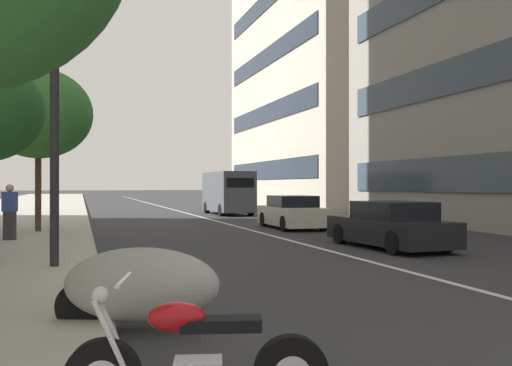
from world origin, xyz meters
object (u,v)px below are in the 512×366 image
at_px(car_far_down_avenue, 292,213).
at_px(street_lamp_with_banners, 70,13).
at_px(street_tree_near_plaza_corner, 38,114).
at_px(pedestrian_on_plaza, 10,212).
at_px(motorcycle_far_end_row, 140,286).
at_px(motorcycle_mid_row, 195,362).
at_px(delivery_van_ahead, 228,192).
at_px(car_mid_block_traffic, 390,226).

bearing_deg(car_far_down_avenue, street_lamp_with_banners, 139.55).
bearing_deg(street_tree_near_plaza_corner, car_far_down_avenue, -88.53).
bearing_deg(pedestrian_on_plaza, car_far_down_avenue, -58.66).
relative_size(motorcycle_far_end_row, street_lamp_with_banners, 0.24).
bearing_deg(street_lamp_with_banners, motorcycle_mid_row, -172.03).
distance_m(motorcycle_mid_row, car_far_down_avenue, 18.98).
xyz_separation_m(motorcycle_far_end_row, delivery_van_ahead, (26.31, -7.97, 0.83)).
relative_size(car_far_down_avenue, street_tree_near_plaza_corner, 0.73).
relative_size(car_far_down_avenue, delivery_van_ahead, 0.77).
height_order(car_mid_block_traffic, street_lamp_with_banners, street_lamp_with_banners).
xyz_separation_m(street_tree_near_plaza_corner, pedestrian_on_plaza, (-3.19, 0.59, -3.39)).
height_order(delivery_van_ahead, pedestrian_on_plaza, delivery_van_ahead).
distance_m(car_mid_block_traffic, car_far_down_avenue, 7.66).
height_order(motorcycle_mid_row, car_mid_block_traffic, car_mid_block_traffic).
bearing_deg(delivery_van_ahead, car_mid_block_traffic, 178.88).
xyz_separation_m(motorcycle_mid_row, delivery_van_ahead, (28.97, -7.81, 0.99)).
distance_m(motorcycle_mid_row, street_lamp_with_banners, 9.26).
xyz_separation_m(car_far_down_avenue, delivery_van_ahead, (11.56, -0.24, 0.75)).
relative_size(motorcycle_far_end_row, car_mid_block_traffic, 0.47).
bearing_deg(car_mid_block_traffic, motorcycle_mid_row, 139.95).
distance_m(delivery_van_ahead, pedestrian_on_plaza, 18.44).
relative_size(motorcycle_mid_row, street_tree_near_plaza_corner, 0.35).
relative_size(car_far_down_avenue, street_lamp_with_banners, 0.48).
height_order(car_mid_block_traffic, delivery_van_ahead, delivery_van_ahead).
distance_m(delivery_van_ahead, street_tree_near_plaza_corner, 15.84).
bearing_deg(motorcycle_far_end_row, car_far_down_avenue, -98.85).
bearing_deg(delivery_van_ahead, car_far_down_avenue, 178.27).
xyz_separation_m(delivery_van_ahead, street_tree_near_plaza_corner, (-11.81, 10.13, 2.99)).
distance_m(motorcycle_far_end_row, car_mid_block_traffic, 10.53).
xyz_separation_m(car_mid_block_traffic, car_far_down_avenue, (7.66, 0.05, 0.01)).
distance_m(street_lamp_with_banners, street_tree_near_plaza_corner, 9.54).
distance_m(motorcycle_far_end_row, pedestrian_on_plaza, 11.64).
distance_m(motorcycle_far_end_row, street_lamp_with_banners, 7.06).
bearing_deg(pedestrian_on_plaza, street_tree_near_plaza_corner, 2.69).
distance_m(car_mid_block_traffic, street_tree_near_plaza_corner, 12.94).
relative_size(motorcycle_mid_row, street_lamp_with_banners, 0.23).
relative_size(motorcycle_far_end_row, delivery_van_ahead, 0.37).
xyz_separation_m(car_mid_block_traffic, delivery_van_ahead, (19.22, -0.19, 0.77)).
bearing_deg(street_tree_near_plaza_corner, car_mid_block_traffic, -126.69).
height_order(motorcycle_mid_row, delivery_van_ahead, delivery_van_ahead).
xyz_separation_m(motorcycle_mid_row, car_mid_block_traffic, (9.75, -7.62, 0.22)).
xyz_separation_m(street_lamp_with_banners, pedestrian_on_plaza, (6.21, 1.82, -4.36)).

